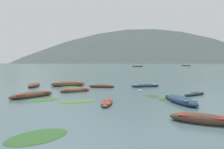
{
  "coord_description": "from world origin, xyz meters",
  "views": [
    {
      "loc": [
        2.99,
        -5.46,
        3.1
      ],
      "look_at": [
        -3.58,
        43.39,
        0.15
      ],
      "focal_mm": 31.23,
      "sensor_mm": 36.0,
      "label": 1
    }
  ],
  "objects": [
    {
      "name": "weed_patch_2",
      "position": [
        4.32,
        12.85,
        0.0
      ],
      "size": [
        1.45,
        1.84,
        0.14
      ],
      "primitive_type": "ellipsoid",
      "rotation": [
        0.0,
        0.0,
        1.71
      ],
      "color": "#2D5628",
      "rests_on": "ground"
    },
    {
      "name": "rowboat_8",
      "position": [
        -10.46,
        18.24,
        0.2
      ],
      "size": [
        1.9,
        3.59,
        0.65
      ],
      "color": "brown",
      "rests_on": "ground"
    },
    {
      "name": "rowboat_6",
      "position": [
        3.93,
        20.01,
        0.16
      ],
      "size": [
        3.99,
        2.38,
        0.49
      ],
      "color": "navy",
      "rests_on": "ground"
    },
    {
      "name": "rowboat_1",
      "position": [
        -1.57,
        18.63,
        0.16
      ],
      "size": [
        3.3,
        0.96,
        0.5
      ],
      "color": "#4C3323",
      "rests_on": "ground"
    },
    {
      "name": "mountain_0",
      "position": [
        -1307.9,
        1874.53,
        166.21
      ],
      "size": [
        876.74,
        876.74,
        332.43
      ],
      "primitive_type": "cone",
      "color": "slate",
      "rests_on": "ground"
    },
    {
      "name": "rowboat_5",
      "position": [
        -6.32,
        19.49,
        0.28
      ],
      "size": [
        4.68,
        2.92,
        0.89
      ],
      "color": "brown",
      "rests_on": "ground"
    },
    {
      "name": "ground_plane",
      "position": [
        0.0,
        1500.0,
        0.0
      ],
      "size": [
        6000.0,
        6000.0,
        0.0
      ],
      "primitive_type": "plane",
      "color": "#476066"
    },
    {
      "name": "mountain_2",
      "position": [
        -56.41,
        1723.19,
        297.25
      ],
      "size": [
        2022.02,
        2022.02,
        594.51
      ],
      "primitive_type": "cone",
      "color": "#4C5B56",
      "rests_on": "ground"
    },
    {
      "name": "mooring_buoy",
      "position": [
        3.21,
        15.46,
        0.1
      ],
      "size": [
        0.41,
        0.41,
        1.0
      ],
      "color": "silver",
      "rests_on": "ground"
    },
    {
      "name": "rowboat_9",
      "position": [
        -3.74,
        14.7,
        0.16
      ],
      "size": [
        3.28,
        2.73,
        0.52
      ],
      "color": "brown",
      "rests_on": "ground"
    },
    {
      "name": "weed_patch_0",
      "position": [
        -1.77,
        9.49,
        0.0
      ],
      "size": [
        3.44,
        2.84,
        0.14
      ],
      "primitive_type": "ellipsoid",
      "rotation": [
        0.0,
        0.0,
        0.56
      ],
      "color": "#477033",
      "rests_on": "ground"
    },
    {
      "name": "weed_patch_1",
      "position": [
        5.86,
        11.23,
        0.0
      ],
      "size": [
        3.32,
        3.32,
        0.14
      ],
      "primitive_type": "ellipsoid",
      "rotation": [
        0.0,
        0.0,
        2.4
      ],
      "color": "#2D5628",
      "rests_on": "ground"
    },
    {
      "name": "rowboat_4",
      "position": [
        6.27,
        5.02,
        0.19
      ],
      "size": [
        3.33,
        1.88,
        0.61
      ],
      "color": "#4C3323",
      "rests_on": "ground"
    },
    {
      "name": "weed_patch_3",
      "position": [
        -5.46,
        18.37,
        0.0
      ],
      "size": [
        3.28,
        2.57,
        0.14
      ],
      "primitive_type": "ellipsoid",
      "rotation": [
        0.0,
        0.0,
        2.73
      ],
      "color": "#38662D",
      "rests_on": "ground"
    },
    {
      "name": "weed_patch_5",
      "position": [
        -1.17,
        2.05,
        0.0
      ],
      "size": [
        3.03,
        3.05,
        0.14
      ],
      "primitive_type": "ellipsoid",
      "rotation": [
        0.0,
        0.0,
        0.81
      ],
      "color": "#2D5628",
      "rests_on": "ground"
    },
    {
      "name": "rowboat_0",
      "position": [
        0.67,
        8.92,
        0.12
      ],
      "size": [
        0.91,
        3.07,
        0.37
      ],
      "color": "brown",
      "rests_on": "ground"
    },
    {
      "name": "mountain_1",
      "position": [
        -751.22,
        1741.01,
        113.63
      ],
      "size": [
        825.89,
        825.89,
        227.27
      ],
      "primitive_type": "cone",
      "color": "slate",
      "rests_on": "ground"
    },
    {
      "name": "rowboat_2",
      "position": [
        8.39,
        14.03,
        0.12
      ],
      "size": [
        2.76,
        2.61,
        0.39
      ],
      "color": "navy",
      "rests_on": "ground"
    },
    {
      "name": "weed_patch_4",
      "position": [
        -4.85,
        9.69,
        0.0
      ],
      "size": [
        3.12,
        2.78,
        0.14
      ],
      "primitive_type": "ellipsoid",
      "rotation": [
        0.0,
        0.0,
        0.61
      ],
      "color": "#38662D",
      "rests_on": "ground"
    },
    {
      "name": "ferry_2",
      "position": [
        49.36,
        193.04,
        0.45
      ],
      "size": [
        8.5,
        4.22,
        2.54
      ],
      "color": "#2D2826",
      "rests_on": "ground"
    },
    {
      "name": "rowboat_7",
      "position": [
        6.26,
        10.14,
        0.2
      ],
      "size": [
        2.65,
        4.32,
        0.66
      ],
      "color": "navy",
      "rests_on": "ground"
    },
    {
      "name": "ferry_1",
      "position": [
        2.49,
        150.0,
        0.45
      ],
      "size": [
        8.18,
        5.03,
        2.54
      ],
      "color": "#2D2826",
      "rests_on": "ground"
    },
    {
      "name": "rowboat_3",
      "position": [
        -6.55,
        10.95,
        0.19
      ],
      "size": [
        3.17,
        4.11,
        0.61
      ],
      "color": "#4C3323",
      "rests_on": "ground"
    }
  ]
}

